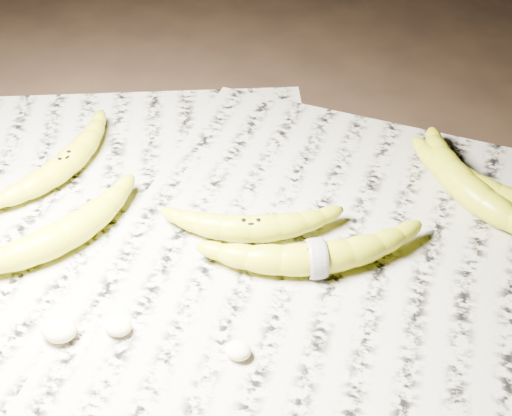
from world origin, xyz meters
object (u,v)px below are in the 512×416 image
(banana_upper_a, at_px, (475,184))
(banana_center, at_px, (251,226))
(banana_left_b, at_px, (62,234))
(banana_taped, at_px, (316,256))
(banana_left_a, at_px, (65,162))
(banana_upper_b, at_px, (466,185))

(banana_upper_a, bearing_deg, banana_center, -122.39)
(banana_left_b, distance_m, banana_taped, 0.30)
(banana_left_b, bearing_deg, banana_left_a, 58.42)
(banana_left_a, xyz_separation_m, banana_center, (0.27, -0.04, -0.00))
(banana_left_a, xyz_separation_m, banana_upper_b, (0.51, 0.11, 0.00))
(banana_left_a, relative_size, banana_taped, 0.87)
(banana_left_b, bearing_deg, banana_upper_b, -31.54)
(banana_taped, xyz_separation_m, banana_upper_a, (0.16, 0.19, -0.00))
(banana_upper_b, bearing_deg, banana_left_a, -121.77)
(banana_left_a, relative_size, banana_upper_b, 1.00)
(banana_left_a, distance_m, banana_taped, 0.37)
(banana_taped, bearing_deg, banana_left_a, 144.16)
(banana_upper_a, distance_m, banana_upper_b, 0.01)
(banana_upper_a, relative_size, banana_upper_b, 0.93)
(banana_taped, bearing_deg, banana_upper_b, 23.99)
(banana_left_a, xyz_separation_m, banana_taped, (0.36, -0.07, 0.00))
(banana_left_b, bearing_deg, banana_taped, -48.28)
(banana_center, relative_size, banana_upper_b, 0.93)
(banana_left_b, xyz_separation_m, banana_upper_a, (0.46, 0.24, -0.00))
(banana_upper_b, bearing_deg, banana_taped, -84.60)
(banana_center, xyz_separation_m, banana_upper_b, (0.24, 0.15, 0.00))
(banana_center, height_order, banana_upper_a, banana_upper_a)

